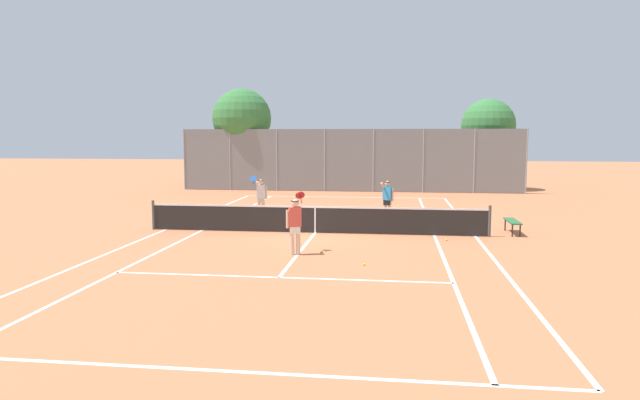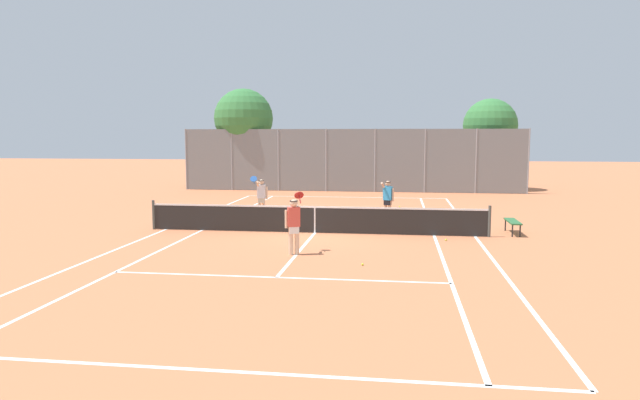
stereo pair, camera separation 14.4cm
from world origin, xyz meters
TOP-DOWN VIEW (x-y plane):
  - ground_plane at (0.00, 0.00)m, footprint 120.00×120.00m
  - court_line_markings at (0.00, 0.00)m, footprint 11.10×23.90m
  - tennis_net at (0.00, 0.00)m, footprint 12.00×0.10m
  - player_near_side at (-0.07, -3.70)m, footprint 0.46×0.88m
  - player_far_left at (-2.75, 3.45)m, footprint 0.59×0.79m
  - player_far_right at (2.48, 3.42)m, footprint 0.53×0.47m
  - loose_tennis_ball_0 at (3.66, 4.79)m, footprint 0.07×0.07m
  - loose_tennis_ball_1 at (1.97, -4.85)m, footprint 0.07×0.07m
  - loose_tennis_ball_2 at (2.98, 7.69)m, footprint 0.07×0.07m
  - loose_tennis_ball_3 at (4.45, -0.92)m, footprint 0.07×0.07m
  - courtside_bench at (6.86, 0.76)m, footprint 0.36×1.50m
  - back_fence at (0.00, 15.11)m, footprint 20.97×0.08m
  - tree_behind_left at (-7.02, 16.59)m, footprint 3.80×3.80m
  - tree_behind_right at (8.64, 17.63)m, footprint 3.37×3.37m

SIDE VIEW (x-z plane):
  - ground_plane at x=0.00m, z-range 0.00..0.00m
  - court_line_markings at x=0.00m, z-range 0.00..0.01m
  - loose_tennis_ball_0 at x=3.66m, z-range 0.00..0.07m
  - loose_tennis_ball_1 at x=1.97m, z-range 0.00..0.07m
  - loose_tennis_ball_2 at x=2.98m, z-range 0.00..0.07m
  - loose_tennis_ball_3 at x=4.45m, z-range 0.00..0.07m
  - courtside_bench at x=6.86m, z-range 0.18..0.64m
  - tennis_net at x=0.00m, z-range -0.03..1.04m
  - player_far_right at x=2.48m, z-range 0.11..1.71m
  - player_near_side at x=-0.07m, z-range 0.04..1.81m
  - player_far_left at x=-2.75m, z-range 0.04..1.81m
  - back_fence at x=0.00m, z-range 0.00..3.83m
  - tree_behind_right at x=8.64m, z-range 1.06..6.79m
  - tree_behind_left at x=-7.02m, z-range 1.23..7.67m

